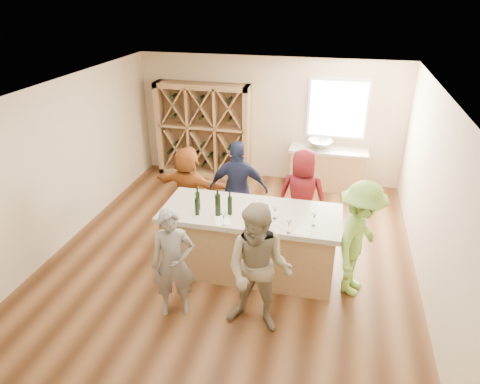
% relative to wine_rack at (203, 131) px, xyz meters
% --- Properties ---
extents(floor, '(6.00, 7.00, 0.10)m').
position_rel_wine_rack_xyz_m(floor, '(1.50, -3.27, -1.15)').
color(floor, brown).
rests_on(floor, ground).
extents(ceiling, '(6.00, 7.00, 0.10)m').
position_rel_wine_rack_xyz_m(ceiling, '(1.50, -3.27, 1.75)').
color(ceiling, white).
rests_on(ceiling, ground).
extents(wall_back, '(6.00, 0.10, 2.80)m').
position_rel_wine_rack_xyz_m(wall_back, '(1.50, 0.28, 0.30)').
color(wall_back, beige).
rests_on(wall_back, ground).
extents(wall_front, '(6.00, 0.10, 2.80)m').
position_rel_wine_rack_xyz_m(wall_front, '(1.50, -6.82, 0.30)').
color(wall_front, beige).
rests_on(wall_front, ground).
extents(wall_left, '(0.10, 7.00, 2.80)m').
position_rel_wine_rack_xyz_m(wall_left, '(-1.55, -3.27, 0.30)').
color(wall_left, beige).
rests_on(wall_left, ground).
extents(wall_right, '(0.10, 7.00, 2.80)m').
position_rel_wine_rack_xyz_m(wall_right, '(4.55, -3.27, 0.30)').
color(wall_right, beige).
rests_on(wall_right, ground).
extents(window_frame, '(1.30, 0.06, 1.30)m').
position_rel_wine_rack_xyz_m(window_frame, '(3.00, 0.20, 0.65)').
color(window_frame, white).
rests_on(window_frame, wall_back).
extents(window_pane, '(1.18, 0.01, 1.18)m').
position_rel_wine_rack_xyz_m(window_pane, '(3.00, 0.17, 0.65)').
color(window_pane, white).
rests_on(window_pane, wall_back).
extents(wine_rack, '(2.20, 0.45, 2.20)m').
position_rel_wine_rack_xyz_m(wine_rack, '(0.00, 0.00, 0.00)').
color(wine_rack, '#A27B4D').
rests_on(wine_rack, floor).
extents(back_counter_base, '(1.60, 0.58, 0.86)m').
position_rel_wine_rack_xyz_m(back_counter_base, '(2.90, -0.07, -0.67)').
color(back_counter_base, '#A27B4D').
rests_on(back_counter_base, floor).
extents(back_counter_top, '(1.70, 0.62, 0.06)m').
position_rel_wine_rack_xyz_m(back_counter_top, '(2.90, -0.07, -0.21)').
color(back_counter_top, '#B1A791').
rests_on(back_counter_top, back_counter_base).
extents(sink, '(0.54, 0.54, 0.19)m').
position_rel_wine_rack_xyz_m(sink, '(2.70, -0.07, -0.09)').
color(sink, silver).
rests_on(sink, back_counter_top).
extents(faucet, '(0.02, 0.02, 0.30)m').
position_rel_wine_rack_xyz_m(faucet, '(2.70, 0.11, -0.03)').
color(faucet, silver).
rests_on(faucet, back_counter_top).
extents(tasting_counter_base, '(2.60, 1.00, 1.00)m').
position_rel_wine_rack_xyz_m(tasting_counter_base, '(1.88, -3.54, -0.60)').
color(tasting_counter_base, '#A27B4D').
rests_on(tasting_counter_base, floor).
extents(tasting_counter_top, '(2.72, 1.12, 0.08)m').
position_rel_wine_rack_xyz_m(tasting_counter_top, '(1.88, -3.54, -0.06)').
color(tasting_counter_top, '#B1A791').
rests_on(tasting_counter_top, tasting_counter_base).
extents(wine_bottle_a, '(0.08, 0.08, 0.28)m').
position_rel_wine_rack_xyz_m(wine_bottle_a, '(1.08, -3.66, 0.12)').
color(wine_bottle_a, black).
rests_on(wine_bottle_a, tasting_counter_top).
extents(wine_bottle_b, '(0.07, 0.07, 0.26)m').
position_rel_wine_rack_xyz_m(wine_bottle_b, '(1.12, -3.82, 0.11)').
color(wine_bottle_b, black).
rests_on(wine_bottle_b, tasting_counter_top).
extents(wine_bottle_d, '(0.10, 0.10, 0.33)m').
position_rel_wine_rack_xyz_m(wine_bottle_d, '(1.43, -3.76, 0.15)').
color(wine_bottle_d, black).
rests_on(wine_bottle_d, tasting_counter_top).
extents(wine_bottle_e, '(0.08, 0.08, 0.28)m').
position_rel_wine_rack_xyz_m(wine_bottle_e, '(1.59, -3.70, 0.12)').
color(wine_bottle_e, black).
rests_on(wine_bottle_e, tasting_counter_top).
extents(wine_glass_a, '(0.08, 0.08, 0.17)m').
position_rel_wine_rack_xyz_m(wine_glass_a, '(1.59, -4.04, 0.07)').
color(wine_glass_a, white).
rests_on(wine_glass_a, tasting_counter_top).
extents(wine_glass_b, '(0.08, 0.08, 0.17)m').
position_rel_wine_rack_xyz_m(wine_glass_b, '(2.08, -3.97, 0.07)').
color(wine_glass_b, white).
rests_on(wine_glass_b, tasting_counter_top).
extents(wine_glass_c, '(0.09, 0.09, 0.20)m').
position_rel_wine_rack_xyz_m(wine_glass_c, '(2.52, -4.04, 0.08)').
color(wine_glass_c, white).
rests_on(wine_glass_c, tasting_counter_top).
extents(wine_glass_d, '(0.08, 0.08, 0.16)m').
position_rel_wine_rack_xyz_m(wine_glass_d, '(2.27, -3.68, 0.06)').
color(wine_glass_d, white).
rests_on(wine_glass_d, tasting_counter_top).
extents(wine_glass_e, '(0.09, 0.09, 0.20)m').
position_rel_wine_rack_xyz_m(wine_glass_e, '(2.84, -3.75, 0.08)').
color(wine_glass_e, white).
rests_on(wine_glass_e, tasting_counter_top).
extents(tasting_menu_a, '(0.31, 0.34, 0.00)m').
position_rel_wine_rack_xyz_m(tasting_menu_a, '(1.54, -3.92, -0.02)').
color(tasting_menu_a, white).
rests_on(tasting_menu_a, tasting_counter_top).
extents(tasting_menu_b, '(0.33, 0.38, 0.00)m').
position_rel_wine_rack_xyz_m(tasting_menu_b, '(2.11, -3.92, -0.02)').
color(tasting_menu_b, white).
rests_on(tasting_menu_b, tasting_counter_top).
extents(tasting_menu_c, '(0.31, 0.36, 0.00)m').
position_rel_wine_rack_xyz_m(tasting_menu_c, '(2.73, -3.92, -0.02)').
color(tasting_menu_c, white).
rests_on(tasting_menu_c, tasting_counter_top).
extents(person_near_left, '(0.70, 0.60, 1.61)m').
position_rel_wine_rack_xyz_m(person_near_left, '(1.06, -4.72, -0.29)').
color(person_near_left, slate).
rests_on(person_near_left, floor).
extents(person_near_right, '(0.94, 0.58, 1.83)m').
position_rel_wine_rack_xyz_m(person_near_right, '(2.24, -4.75, -0.18)').
color(person_near_right, gray).
rests_on(person_near_right, floor).
extents(person_server, '(0.88, 1.26, 1.78)m').
position_rel_wine_rack_xyz_m(person_server, '(3.50, -3.67, -0.21)').
color(person_server, '#8CC64C').
rests_on(person_server, floor).
extents(person_far_mid, '(1.10, 0.66, 1.79)m').
position_rel_wine_rack_xyz_m(person_far_mid, '(1.43, -2.46, -0.21)').
color(person_far_mid, '#191E38').
rests_on(person_far_mid, floor).
extents(person_far_right, '(0.88, 0.61, 1.72)m').
position_rel_wine_rack_xyz_m(person_far_right, '(2.55, -2.41, -0.24)').
color(person_far_right, '#590F14').
rests_on(person_far_right, floor).
extents(person_far_left, '(1.54, 0.73, 1.59)m').
position_rel_wine_rack_xyz_m(person_far_left, '(0.47, -2.42, -0.30)').
color(person_far_left, '#994C19').
rests_on(person_far_left, floor).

